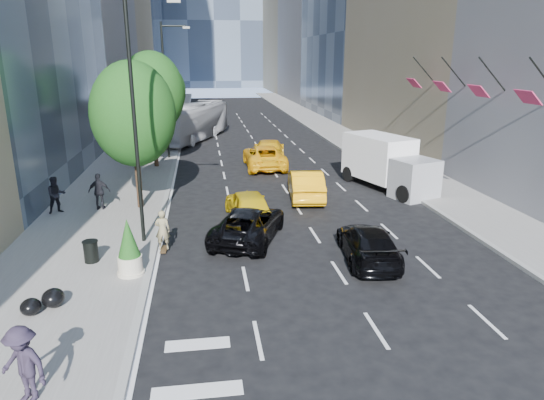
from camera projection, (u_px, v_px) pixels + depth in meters
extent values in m
plane|color=black|center=(313.00, 274.00, 17.90)|extent=(160.00, 160.00, 0.00)
cube|color=slate|center=(147.00, 142.00, 45.12)|extent=(6.00, 120.00, 0.15)
cube|color=slate|center=(344.00, 137.00, 47.71)|extent=(4.00, 120.00, 0.15)
cylinder|color=black|center=(135.00, 124.00, 19.35)|extent=(0.16, 0.16, 10.00)
cube|color=#99998C|center=(174.00, 1.00, 18.28)|extent=(0.50, 0.22, 0.15)
cylinder|color=black|center=(165.00, 92.00, 36.43)|extent=(0.16, 0.16, 10.00)
cylinder|color=black|center=(174.00, 26.00, 35.21)|extent=(1.80, 0.12, 0.12)
cube|color=#99998C|center=(186.00, 28.00, 35.36)|extent=(0.50, 0.22, 0.15)
cylinder|color=black|center=(138.00, 178.00, 24.97)|extent=(0.30, 0.30, 3.15)
ellipsoid|color=black|center=(133.00, 114.00, 24.04)|extent=(4.20, 4.20, 5.25)
cylinder|color=black|center=(155.00, 143.00, 34.43)|extent=(0.30, 0.30, 3.38)
ellipsoid|color=black|center=(152.00, 93.00, 33.43)|extent=(4.50, 4.50, 5.62)
cylinder|color=black|center=(167.00, 122.00, 46.83)|extent=(0.30, 0.30, 2.93)
ellipsoid|color=black|center=(165.00, 90.00, 45.97)|extent=(3.90, 3.90, 4.88)
cylinder|color=black|center=(178.00, 103.00, 54.20)|extent=(0.14, 0.14, 5.20)
imported|color=black|center=(177.00, 88.00, 53.75)|extent=(2.48, 0.53, 1.00)
cylinder|color=black|center=(544.00, 77.00, 21.27)|extent=(1.75, 0.08, 1.75)
cube|color=#B52953|center=(528.00, 97.00, 21.42)|extent=(0.64, 1.30, 0.64)
cylinder|color=black|center=(492.00, 74.00, 25.06)|extent=(1.75, 0.08, 1.75)
cube|color=#B52953|center=(478.00, 91.00, 25.22)|extent=(0.64, 1.30, 0.64)
cylinder|color=black|center=(454.00, 72.00, 28.86)|extent=(1.75, 0.08, 1.75)
cube|color=#B52953|center=(442.00, 86.00, 29.01)|extent=(0.64, 1.30, 0.64)
cylinder|color=black|center=(424.00, 70.00, 32.66)|extent=(1.75, 0.08, 1.75)
cube|color=#B52953|center=(414.00, 83.00, 32.81)|extent=(0.64, 1.30, 0.64)
imported|color=#837952|center=(163.00, 233.00, 19.75)|extent=(0.62, 0.42, 1.66)
imported|color=black|center=(249.00, 224.00, 21.10)|extent=(4.10, 5.73, 1.45)
imported|color=black|center=(368.00, 243.00, 18.99)|extent=(2.47, 4.96, 1.38)
imported|color=#DEB70B|center=(248.00, 205.00, 23.61)|extent=(2.22, 4.69, 1.55)
imported|color=#FFA80D|center=(306.00, 184.00, 27.26)|extent=(2.32, 5.19, 1.66)
imported|color=#FFB50D|center=(264.00, 157.00, 34.82)|extent=(2.71, 5.88, 1.63)
imported|color=#EEAF0C|center=(269.00, 150.00, 37.29)|extent=(3.13, 5.89, 1.63)
imported|color=silver|center=(192.00, 122.00, 46.01)|extent=(7.36, 12.79, 3.51)
cube|color=white|center=(378.00, 157.00, 29.81)|extent=(3.61, 4.98, 2.62)
cube|color=gray|center=(415.00, 179.00, 27.17)|extent=(2.73, 2.55, 2.24)
cylinder|color=black|center=(404.00, 194.00, 26.58)|extent=(0.63, 1.03, 0.97)
cylinder|color=black|center=(432.00, 189.00, 27.45)|extent=(0.63, 1.03, 0.97)
cylinder|color=black|center=(349.00, 174.00, 31.09)|extent=(0.63, 1.03, 0.97)
cylinder|color=black|center=(375.00, 171.00, 31.96)|extent=(0.63, 1.03, 0.97)
imported|color=black|center=(56.00, 195.00, 24.20)|extent=(1.13, 1.05, 1.87)
imported|color=black|center=(99.00, 191.00, 24.78)|extent=(1.14, 0.56, 1.89)
imported|color=#261F2E|center=(23.00, 365.00, 10.84)|extent=(1.41, 1.20, 1.90)
cylinder|color=black|center=(91.00, 252.00, 18.52)|extent=(0.54, 0.54, 0.81)
cylinder|color=beige|center=(130.00, 265.00, 17.49)|extent=(0.88, 0.88, 0.70)
cone|color=black|center=(128.00, 238.00, 17.19)|extent=(0.79, 0.79, 1.40)
ellipsoid|color=black|center=(53.00, 298.00, 15.22)|extent=(0.69, 0.76, 0.59)
ellipsoid|color=black|center=(31.00, 307.00, 14.75)|extent=(0.61, 0.67, 0.51)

